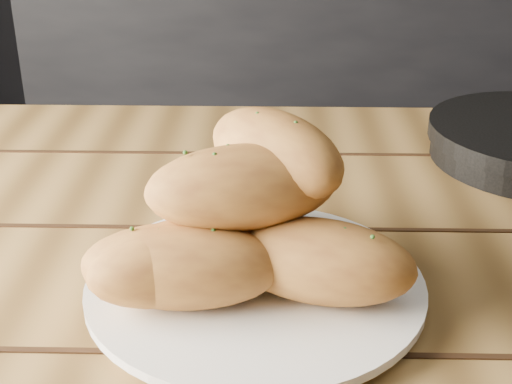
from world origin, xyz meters
name	(u,v)px	position (x,y,z in m)	size (l,w,h in m)	color
table	(452,373)	(-0.62, 0.26, 0.65)	(1.39, 0.98, 0.75)	olive
plate	(255,288)	(-0.80, 0.24, 0.76)	(0.28, 0.28, 0.02)	white
bread_rolls	(242,224)	(-0.81, 0.24, 0.82)	(0.27, 0.23, 0.14)	#BE7F34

